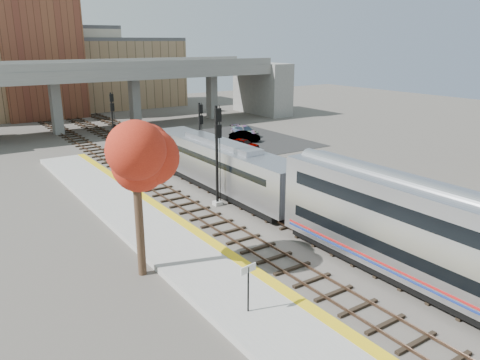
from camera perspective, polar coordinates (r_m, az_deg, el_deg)
ground at (r=29.89m, az=7.94°, el=-7.33°), size 160.00×160.00×0.00m
platform at (r=25.94m, az=-4.31°, el=-10.68°), size 4.50×60.00×0.35m
yellow_strip at (r=26.74m, az=-0.74°, el=-9.32°), size 0.70×60.00×0.01m
tracks at (r=39.83m, az=-3.06°, el=-0.91°), size 10.70×95.00×0.25m
overpass at (r=69.49m, az=-14.44°, el=10.95°), size 54.00×12.00×9.50m
buildings_far at (r=89.02m, az=-21.71°, el=12.79°), size 43.00×21.00×20.60m
parking_lot at (r=59.31m, az=0.02°, el=4.91°), size 14.00×18.00×0.04m
locomotive at (r=38.46m, az=-2.29°, el=1.88°), size 3.02×19.05×4.10m
signal_mast_near at (r=34.65m, az=-2.79°, el=2.92°), size 0.60×0.64×7.58m
signal_mast_mid at (r=45.18m, az=-4.86°, el=5.11°), size 0.60×0.64×6.46m
signal_mast_far at (r=55.07m, az=-15.23°, el=6.73°), size 0.60×0.64×6.54m
station_sign at (r=21.08m, az=1.01°, el=-11.93°), size 0.90×0.19×2.27m
tree at (r=23.94m, az=-12.67°, el=2.64°), size 3.60×3.60×8.68m
car_a at (r=53.74m, az=0.45°, el=4.39°), size 2.80×4.04×1.28m
car_b at (r=58.29m, az=0.56°, el=5.35°), size 3.24×3.87×1.25m
car_c at (r=61.69m, az=0.59°, el=6.00°), size 2.23×4.64×1.30m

